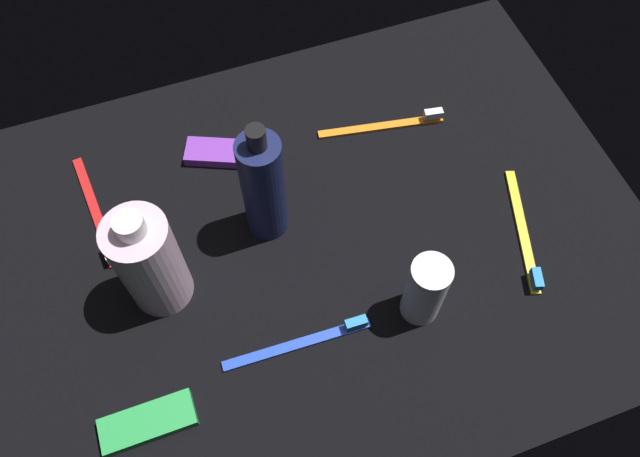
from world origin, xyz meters
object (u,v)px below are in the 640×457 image
toothbrush_red (97,216)px  lotion_bottle (263,187)px  deodorant_stick (425,290)px  snack_bar_purple (224,153)px  toothbrush_orange (389,124)px  snack_bar_green (148,422)px  toothbrush_blue (306,341)px  bodywash_bottle (149,259)px  toothbrush_yellow (525,236)px

toothbrush_red → lotion_bottle: bearing=158.5°
deodorant_stick → toothbrush_red: deodorant_stick is taller
deodorant_stick → snack_bar_purple: size_ratio=1.04×
deodorant_stick → lotion_bottle: bearing=-52.1°
toothbrush_orange → snack_bar_purple: bearing=-7.1°
toothbrush_orange → snack_bar_green: (40.93, 29.23, 0.14)cm
snack_bar_green → snack_bar_purple: size_ratio=1.00×
toothbrush_orange → toothbrush_red: size_ratio=0.99×
deodorant_stick → snack_bar_green: bearing=4.2°
toothbrush_blue → toothbrush_orange: same height
deodorant_stick → toothbrush_orange: bearing=-105.1°
bodywash_bottle → toothbrush_red: 15.54cm
snack_bar_purple → lotion_bottle: bearing=125.5°
snack_bar_purple → toothbrush_red: bearing=35.8°
toothbrush_blue → toothbrush_red: bearing=-51.3°
deodorant_stick → snack_bar_purple: deodorant_stick is taller
deodorant_stick → toothbrush_orange: deodorant_stick is taller
bodywash_bottle → snack_bar_purple: size_ratio=1.66×
bodywash_bottle → toothbrush_red: bearing=-64.7°
toothbrush_blue → toothbrush_yellow: 31.08cm
lotion_bottle → toothbrush_yellow: bearing=156.3°
deodorant_stick → toothbrush_yellow: deodorant_stick is taller
deodorant_stick → toothbrush_yellow: (-16.58, -4.19, -4.78)cm
toothbrush_yellow → bodywash_bottle: bearing=-11.3°
toothbrush_blue → snack_bar_purple: 29.20cm
bodywash_bottle → toothbrush_yellow: size_ratio=0.98×
lotion_bottle → snack_bar_purple: lotion_bottle is taller
toothbrush_red → snack_bar_purple: (-18.26, -3.96, 0.14)cm
lotion_bottle → deodorant_stick: size_ratio=1.81×
toothbrush_orange → snack_bar_purple: size_ratio=1.72×
toothbrush_blue → toothbrush_orange: 33.90cm
lotion_bottle → snack_bar_green: (20.11, 19.98, -7.91)cm
lotion_bottle → snack_bar_purple: size_ratio=1.88×
toothbrush_yellow → toothbrush_red: bearing=-22.8°
bodywash_bottle → toothbrush_orange: bearing=-159.3°
bodywash_bottle → toothbrush_blue: bearing=138.4°
bodywash_bottle → toothbrush_orange: (-35.76, -13.53, -7.14)cm
snack_bar_green → deodorant_stick: bearing=-176.0°
bodywash_bottle → snack_bar_green: size_ratio=1.66×
snack_bar_green → snack_bar_purple: 36.62cm
toothbrush_blue → bodywash_bottle: bearing=-41.6°
bodywash_bottle → snack_bar_green: (5.17, 15.70, -7.00)cm
toothbrush_blue → snack_bar_green: (19.45, 3.01, 0.14)cm
toothbrush_yellow → deodorant_stick: bearing=14.2°
toothbrush_orange → toothbrush_yellow: (-9.38, 22.54, 0.00)cm
toothbrush_yellow → lotion_bottle: bearing=-23.7°
deodorant_stick → toothbrush_yellow: bearing=-165.8°
snack_bar_green → snack_bar_purple: (-17.54, -32.15, 0.00)cm
deodorant_stick → toothbrush_orange: size_ratio=0.60×
bodywash_bottle → toothbrush_red: bodywash_bottle is taller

